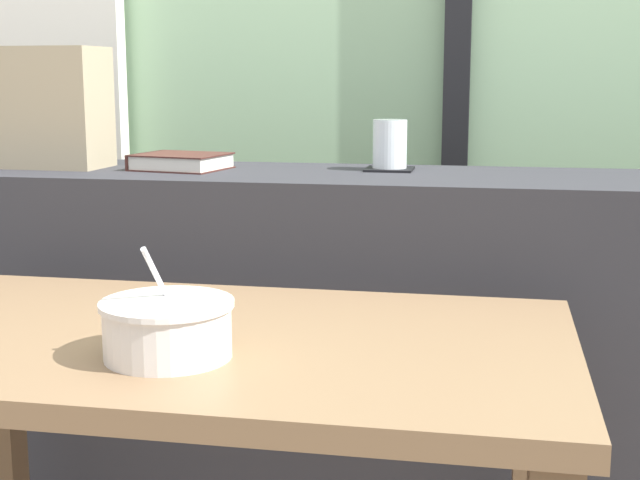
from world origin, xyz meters
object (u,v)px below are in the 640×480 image
(breakfast_table, at_px, (206,409))
(juice_glass, at_px, (390,146))
(closed_book, at_px, (181,162))
(throw_pillow, at_px, (33,107))
(soup_bowl, at_px, (168,330))
(coaster_square, at_px, (389,169))

(breakfast_table, height_order, juice_glass, juice_glass)
(juice_glass, xyz_separation_m, closed_book, (-0.44, -0.07, -0.04))
(closed_book, height_order, throw_pillow, throw_pillow)
(juice_glass, distance_m, closed_book, 0.45)
(soup_bowl, bearing_deg, breakfast_table, 83.39)
(breakfast_table, height_order, soup_bowl, soup_bowl)
(breakfast_table, distance_m, coaster_square, 0.77)
(juice_glass, bearing_deg, closed_book, -171.48)
(throw_pillow, bearing_deg, closed_book, 0.81)
(soup_bowl, bearing_deg, coaster_square, 75.52)
(coaster_square, relative_size, soup_bowl, 0.55)
(coaster_square, height_order, throw_pillow, throw_pillow)
(juice_glass, distance_m, throw_pillow, 0.78)
(breakfast_table, relative_size, throw_pillow, 3.38)
(coaster_square, distance_m, throw_pillow, 0.79)
(juice_glass, height_order, soup_bowl, juice_glass)
(coaster_square, xyz_separation_m, throw_pillow, (-0.78, -0.07, 0.13))
(breakfast_table, xyz_separation_m, soup_bowl, (-0.01, -0.11, 0.15))
(breakfast_table, relative_size, juice_glass, 10.56)
(breakfast_table, bearing_deg, soup_bowl, -96.61)
(closed_book, bearing_deg, breakfast_table, -67.97)
(throw_pillow, relative_size, soup_bowl, 1.77)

